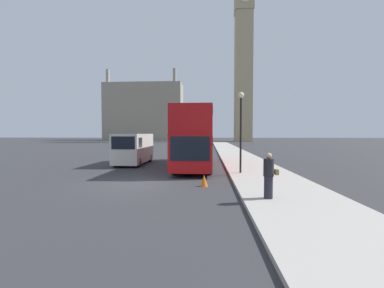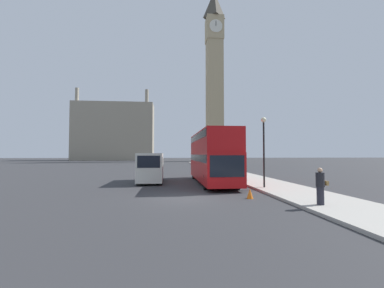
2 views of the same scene
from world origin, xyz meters
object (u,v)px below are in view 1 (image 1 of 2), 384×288
Objects in this scene: pedestrian at (269,176)px; street_lamp at (241,119)px; red_double_decker_bus at (195,136)px; white_van at (134,148)px; clock_tower at (244,47)px.

street_lamp is (-0.26, 6.16, 2.44)m from pedestrian.
red_double_decker_bus is 5.33m from white_van.
pedestrian is at bearing -72.53° from red_double_decker_bus.
clock_tower is 5.26× the size of red_double_decker_bus.
street_lamp reaches higher than white_van.
street_lamp is at bearing -54.04° from red_double_decker_bus.
pedestrian is (3.23, -10.26, -1.38)m from red_double_decker_bus.
red_double_decker_bus is at bearing -100.70° from clock_tower.
white_van is at bearing 168.84° from red_double_decker_bus.
street_lamp is (8.10, -5.11, 2.08)m from white_van.
red_double_decker_bus is at bearing 125.96° from street_lamp.
white_van is 1.13× the size of street_lamp.
white_van is (-5.13, 1.01, -1.02)m from red_double_decker_bus.
red_double_decker_bus is 10.84m from pedestrian.
clock_tower is 72.81m from white_van.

